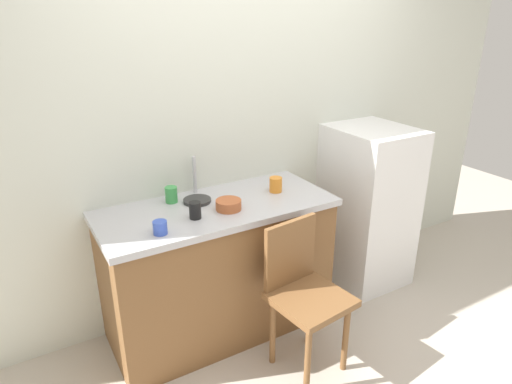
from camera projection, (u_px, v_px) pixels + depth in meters
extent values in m
plane|color=#BCB2A3|center=(325.00, 365.00, 2.72)|extent=(8.00, 8.00, 0.00)
cube|color=silver|center=(243.00, 124.00, 3.04)|extent=(4.80, 0.10, 2.55)
cube|color=brown|center=(219.00, 271.00, 2.90)|extent=(1.39, 0.60, 0.85)
cube|color=#B7B7BC|center=(216.00, 208.00, 2.73)|extent=(1.43, 0.64, 0.04)
cylinder|color=#B7B7BC|center=(195.00, 175.00, 2.87)|extent=(0.02, 0.02, 0.24)
cube|color=white|center=(367.00, 206.00, 3.42)|extent=(0.53, 0.60, 1.21)
cylinder|color=brown|center=(308.00, 361.00, 2.44)|extent=(0.04, 0.04, 0.45)
cylinder|color=brown|center=(346.00, 338.00, 2.61)|extent=(0.04, 0.04, 0.45)
cylinder|color=brown|center=(273.00, 331.00, 2.66)|extent=(0.04, 0.04, 0.45)
cylinder|color=brown|center=(310.00, 312.00, 2.83)|extent=(0.04, 0.04, 0.45)
cube|color=brown|center=(311.00, 300.00, 2.54)|extent=(0.44, 0.44, 0.04)
cube|color=brown|center=(290.00, 252.00, 2.60)|extent=(0.36, 0.07, 0.40)
cylinder|color=#B25B33|center=(229.00, 205.00, 2.65)|extent=(0.15, 0.15, 0.06)
cylinder|color=#2D2D2D|center=(197.00, 201.00, 2.76)|extent=(0.17, 0.17, 0.02)
cylinder|color=green|center=(171.00, 195.00, 2.75)|extent=(0.07, 0.07, 0.10)
cylinder|color=orange|center=(276.00, 185.00, 2.91)|extent=(0.08, 0.08, 0.10)
cylinder|color=black|center=(195.00, 210.00, 2.53)|extent=(0.07, 0.07, 0.10)
cylinder|color=blue|center=(160.00, 228.00, 2.36)|extent=(0.08, 0.08, 0.07)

